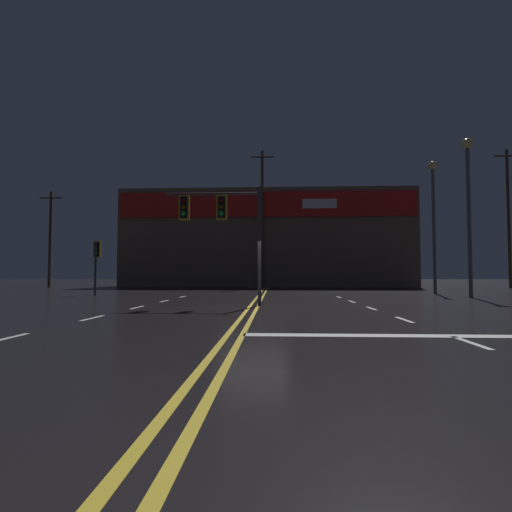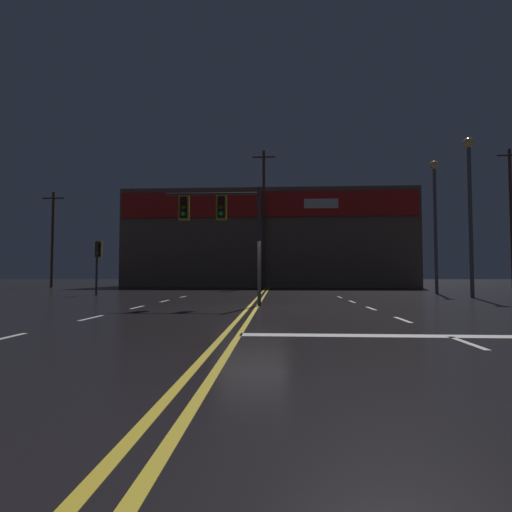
% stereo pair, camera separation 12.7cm
% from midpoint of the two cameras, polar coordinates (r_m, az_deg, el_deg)
% --- Properties ---
extents(ground_plane, '(200.00, 200.00, 0.00)m').
position_cam_midpoint_polar(ground_plane, '(14.51, -0.29, -7.43)').
color(ground_plane, black).
extents(road_markings, '(12.59, 60.00, 0.01)m').
position_cam_midpoint_polar(road_markings, '(13.41, 2.50, -7.80)').
color(road_markings, gold).
rests_on(road_markings, ground).
extents(traffic_signal_median, '(3.77, 0.36, 4.62)m').
position_cam_midpoint_polar(traffic_signal_median, '(15.70, -5.13, 5.68)').
color(traffic_signal_median, '#38383D').
rests_on(traffic_signal_median, ground).
extents(traffic_signal_corner_northwest, '(0.42, 0.36, 3.21)m').
position_cam_midpoint_polar(traffic_signal_corner_northwest, '(25.39, -21.53, 0.09)').
color(traffic_signal_corner_northwest, '#38383D').
rests_on(traffic_signal_corner_northwest, ground).
extents(streetlight_near_left, '(0.56, 0.56, 8.60)m').
position_cam_midpoint_polar(streetlight_near_left, '(28.43, 24.33, 6.36)').
color(streetlight_near_left, '#59595E').
rests_on(streetlight_near_left, ground).
extents(streetlight_median_approach, '(0.56, 0.56, 8.55)m').
position_cam_midpoint_polar(streetlight_median_approach, '(24.38, 28.37, 7.87)').
color(streetlight_median_approach, '#59595E').
rests_on(streetlight_median_approach, ground).
extents(building_backdrop, '(28.71, 10.23, 9.58)m').
position_cam_midpoint_polar(building_backdrop, '(42.77, 1.94, 2.12)').
color(building_backdrop, brown).
rests_on(building_backdrop, ground).
extents(utility_pole_row, '(45.08, 0.26, 12.92)m').
position_cam_midpoint_polar(utility_pole_row, '(37.52, 5.42, 4.85)').
color(utility_pole_row, '#4C3828').
rests_on(utility_pole_row, ground).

